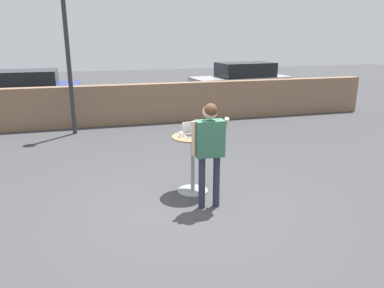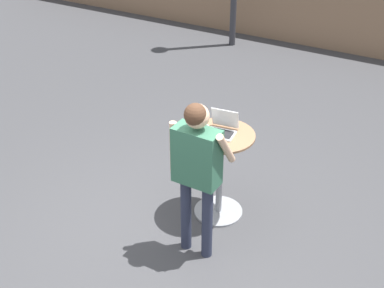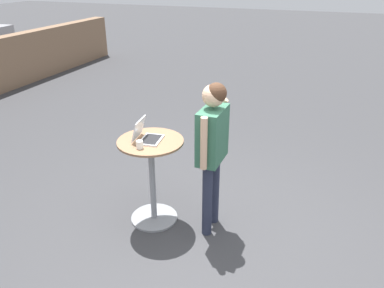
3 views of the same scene
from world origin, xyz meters
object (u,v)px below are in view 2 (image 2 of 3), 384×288
at_px(cafe_table, 220,166).
at_px(standing_person, 197,161).
at_px(laptop, 222,128).
at_px(coffee_mug, 204,125).

bearing_deg(cafe_table, standing_person, -82.77).
bearing_deg(cafe_table, laptop, 98.29).
height_order(laptop, standing_person, standing_person).
distance_m(cafe_table, standing_person, 0.84).
bearing_deg(laptop, standing_person, -82.71).
distance_m(laptop, standing_person, 0.73).
bearing_deg(standing_person, coffee_mug, 113.33).
relative_size(coffee_mug, standing_person, 0.06).
relative_size(cafe_table, standing_person, 0.60).
distance_m(laptop, coffee_mug, 0.21).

